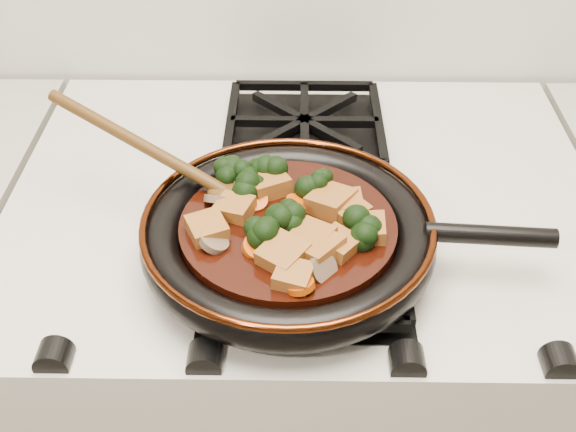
{
  "coord_description": "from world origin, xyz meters",
  "views": [
    {
      "loc": [
        -0.01,
        0.95,
        1.47
      ],
      "look_at": [
        -0.02,
        1.56,
        0.97
      ],
      "focal_mm": 45.0,
      "sensor_mm": 36.0,
      "label": 1
    }
  ],
  "objects": [
    {
      "name": "broccoli_floret_2",
      "position": [
        -0.05,
        1.64,
        0.97
      ],
      "size": [
        0.07,
        0.07,
        0.06
      ],
      "primitive_type": null,
      "rotation": [
        -0.21,
        -0.04,
        1.49
      ],
      "color": "black",
      "rests_on": "braising_sauce"
    },
    {
      "name": "carrot_coin_0",
      "position": [
        -0.01,
        1.59,
        0.96
      ],
      "size": [
        0.03,
        0.03,
        0.02
      ],
      "primitive_type": "cylinder",
      "rotation": [
        -0.11,
        0.31,
        0.0
      ],
      "color": "#C54505",
      "rests_on": "braising_sauce"
    },
    {
      "name": "skillet",
      "position": [
        -0.02,
        1.56,
        0.94
      ],
      "size": [
        0.45,
        0.33,
        0.05
      ],
      "rotation": [
        0.0,
        0.0,
        -0.07
      ],
      "color": "black",
      "rests_on": "burner_grate_front"
    },
    {
      "name": "tofu_cube_11",
      "position": [
        0.03,
        1.58,
        0.97
      ],
      "size": [
        0.06,
        0.07,
        0.03
      ],
      "primitive_type": "cube",
      "rotation": [
        0.04,
        0.12,
        2.54
      ],
      "color": "#945922",
      "rests_on": "braising_sauce"
    },
    {
      "name": "tofu_cube_5",
      "position": [
        -0.04,
        1.62,
        0.97
      ],
      "size": [
        0.06,
        0.06,
        0.03
      ],
      "primitive_type": "cube",
      "rotation": [
        0.0,
        0.06,
        2.04
      ],
      "color": "#945922",
      "rests_on": "braising_sauce"
    },
    {
      "name": "tofu_cube_1",
      "position": [
        0.05,
        1.57,
        0.97
      ],
      "size": [
        0.05,
        0.05,
        0.02
      ],
      "primitive_type": "cube",
      "rotation": [
        0.07,
        -0.04,
        0.71
      ],
      "color": "#945922",
      "rests_on": "braising_sauce"
    },
    {
      "name": "tofu_cube_6",
      "position": [
        0.07,
        1.54,
        0.97
      ],
      "size": [
        0.04,
        0.04,
        0.03
      ],
      "primitive_type": "cube",
      "rotation": [
        -0.04,
        0.1,
        3.1
      ],
      "color": "#945922",
      "rests_on": "braising_sauce"
    },
    {
      "name": "stove",
      "position": [
        0.0,
        1.69,
        0.45
      ],
      "size": [
        0.76,
        0.6,
        0.9
      ],
      "primitive_type": "cube",
      "color": "beige",
      "rests_on": "ground"
    },
    {
      "name": "mushroom_slice_3",
      "position": [
        -0.1,
        1.59,
        0.97
      ],
      "size": [
        0.04,
        0.04,
        0.03
      ],
      "primitive_type": "cylinder",
      "rotation": [
        0.62,
        0.0,
        3.01
      ],
      "color": "brown",
      "rests_on": "braising_sauce"
    },
    {
      "name": "carrot_coin_4",
      "position": [
        -0.05,
        1.51,
        0.96
      ],
      "size": [
        0.03,
        0.03,
        0.03
      ],
      "primitive_type": "cylinder",
      "rotation": [
        0.32,
        0.33,
        0.0
      ],
      "color": "#C54505",
      "rests_on": "braising_sauce"
    },
    {
      "name": "broccoli_floret_4",
      "position": [
        -0.08,
        1.64,
        0.97
      ],
      "size": [
        0.08,
        0.08,
        0.06
      ],
      "primitive_type": null,
      "rotation": [
        -0.08,
        -0.07,
        2.72
      ],
      "color": "black",
      "rests_on": "braising_sauce"
    },
    {
      "name": "carrot_coin_1",
      "position": [
        0.0,
        1.54,
        0.96
      ],
      "size": [
        0.03,
        0.03,
        0.02
      ],
      "primitive_type": "cylinder",
      "rotation": [
        0.21,
        0.1,
        0.0
      ],
      "color": "#C54505",
      "rests_on": "braising_sauce"
    },
    {
      "name": "mushroom_slice_0",
      "position": [
        -0.07,
        1.63,
        0.97
      ],
      "size": [
        0.05,
        0.05,
        0.02
      ],
      "primitive_type": "cylinder",
      "rotation": [
        0.53,
        0.0,
        0.92
      ],
      "color": "brown",
      "rests_on": "braising_sauce"
    },
    {
      "name": "tofu_cube_2",
      "position": [
        0.01,
        1.52,
        0.97
      ],
      "size": [
        0.06,
        0.06,
        0.03
      ],
      "primitive_type": "cube",
      "rotation": [
        -0.08,
        -0.07,
        0.96
      ],
      "color": "#945922",
      "rests_on": "braising_sauce"
    },
    {
      "name": "tofu_cube_8",
      "position": [
        -0.01,
        1.47,
        0.97
      ],
      "size": [
        0.04,
        0.05,
        0.02
      ],
      "primitive_type": "cube",
      "rotation": [
        -0.06,
        -0.05,
        2.85
      ],
      "color": "#945922",
      "rests_on": "braising_sauce"
    },
    {
      "name": "broccoli_floret_6",
      "position": [
        -0.06,
        1.61,
        0.97
      ],
      "size": [
        0.09,
        0.09,
        0.06
      ],
      "primitive_type": null,
      "rotation": [
        0.04,
        0.25,
        0.74
      ],
      "color": "black",
      "rests_on": "braising_sauce"
    },
    {
      "name": "mushroom_slice_2",
      "position": [
        0.02,
        1.48,
        0.97
      ],
      "size": [
        0.04,
        0.04,
        0.03
      ],
      "primitive_type": "cylinder",
      "rotation": [
        0.98,
        0.0,
        0.85
      ],
      "color": "brown",
      "rests_on": "braising_sauce"
    },
    {
      "name": "broccoli_floret_1",
      "position": [
        -0.02,
        1.54,
        0.97
      ],
      "size": [
        0.09,
        0.08,
        0.06
      ],
      "primitive_type": null,
      "rotation": [
        0.07,
        0.04,
        1.01
      ],
      "color": "black",
      "rests_on": "braising_sauce"
    },
    {
      "name": "wooden_spoon",
      "position": [
        -0.15,
        1.64,
        0.98
      ],
      "size": [
        0.16,
        0.1,
        0.26
      ],
      "rotation": [
        0.0,
        0.0,
        2.67
      ],
      "color": "#492D0F",
      "rests_on": "braising_sauce"
    },
    {
      "name": "braising_sauce",
      "position": [
        -0.02,
        1.56,
        0.95
      ],
      "size": [
        0.24,
        0.24,
        0.02
      ],
      "primitive_type": "cylinder",
      "color": "black",
      "rests_on": "skillet"
    },
    {
      "name": "carrot_coin_5",
      "position": [
        0.05,
        1.54,
        0.96
      ],
      "size": [
        0.03,
        0.03,
        0.02
      ],
      "primitive_type": "cylinder",
      "rotation": [
        0.18,
        0.28,
        0.0
      ],
      "color": "#C54505",
      "rests_on": "braising_sauce"
    },
    {
      "name": "tofu_cube_7",
      "position": [
        -0.08,
        1.57,
        0.97
      ],
      "size": [
        0.05,
        0.05,
        0.02
      ],
      "primitive_type": "cube",
      "rotation": [
        -0.07,
        -0.05,
        1.2
      ],
      "color": "#945922",
      "rests_on": "braising_sauce"
    },
    {
      "name": "tofu_cube_9",
      "position": [
        -0.02,
        1.49,
        0.97
      ],
      "size": [
        0.06,
        0.06,
        0.03
      ],
      "primitive_type": "cube",
      "rotation": [
        -0.0,
        -0.12,
        0.92
      ],
      "color": "#945922",
      "rests_on": "braising_sauce"
    },
    {
      "name": "broccoli_floret_0",
      "position": [
        0.06,
        1.54,
        0.97
      ],
      "size": [
        0.09,
        0.08,
        0.05
      ],
      "primitive_type": null,
      "rotation": [
        -0.04,
        -0.03,
        0.8
      ],
      "color": "black",
      "rests_on": "braising_sauce"
    },
    {
      "name": "tofu_cube_3",
      "position": [
        0.05,
        1.58,
        0.97
      ],
      "size": [
        0.04,
        0.04,
        0.02
      ],
      "primitive_type": "cube",
      "rotation": [
        -0.09,
        0.01,
        1.63
      ],
      "color": "#945922",
      "rests_on": "braising_sauce"
    },
    {
      "name": "carrot_coin_3",
      "position": [
        -0.06,
        1.59,
        0.96
      ],
      "size": [
        0.03,
        0.03,
        0.02
      ],
      "primitive_type": "cylinder",
      "rotation": [
        0.34,
        0.01,
        0.0
      ],
      "color": "#C54505",
      "rests_on": "braising_sauce"
    },
    {
      "name": "carrot_coin_2",
      "position": [
        -0.01,
        1.46,
        0.96
      ],
      "size": [
        0.03,
        0.03,
        0.02
      ],
      "primitive_type": "cylinder",
      "rotation": [
        -0.19,
        -0.22,
        0.0
      ],
      "color": "#C54505",
      "rests_on": "braising_sauce"
    },
    {
      "name": "broccoli_floret_3",
      "position": [
        -0.04,
        1.52,
        0.97
      ],
      "size": [
        0.08,
        0.07,
        0.07
      ],
      "primitive_type": null,
      "rotation": [
        0.19,
        0.07,
        1.18
      ],
      "color": "black",
      "rests_on": "braising_sauce"
    },
    {
      "name": "burner_grate_back",
      "position": [
        0.0,
        1.83,
        0.91
      ],
      "size": [
        0.23,
        0.23,
        0.03
      ],
      "primitive_type": null,
      "color": "black",
      "rests_on": "stove"
    },
    {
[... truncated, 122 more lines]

